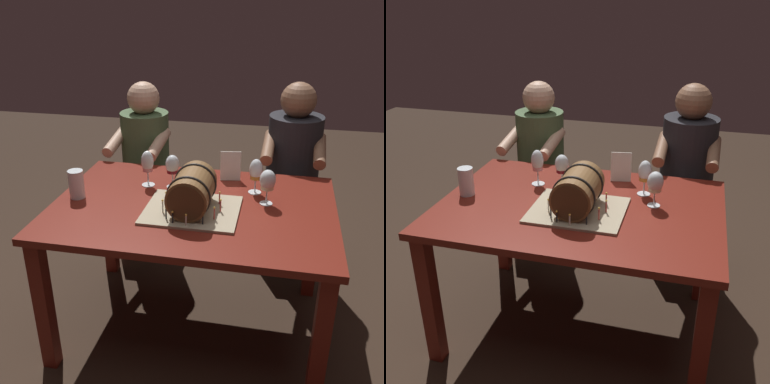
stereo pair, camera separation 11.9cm
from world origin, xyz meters
TOP-DOWN VIEW (x-y plane):
  - ground_plane at (0.00, 0.00)m, footprint 8.00×8.00m
  - dining_table at (0.00, 0.00)m, footprint 1.37×0.96m
  - barrel_cake at (0.01, -0.07)m, footprint 0.44×0.38m
  - wine_glass_red at (-0.15, 0.19)m, footprint 0.07×0.07m
  - wine_glass_amber at (0.28, 0.20)m, footprint 0.07×0.07m
  - wine_glass_rose at (-0.28, 0.18)m, footprint 0.07×0.07m
  - wine_glass_white at (0.35, 0.08)m, footprint 0.08×0.08m
  - beer_pint at (-0.59, -0.03)m, footprint 0.08×0.08m
  - menu_card at (0.14, 0.35)m, footprint 0.11×0.05m
  - person_seated_left at (-0.48, 0.76)m, footprint 0.37×0.47m
  - person_seated_right at (0.48, 0.76)m, footprint 0.37×0.46m

SIDE VIEW (x-z plane):
  - ground_plane at x=0.00m, z-range 0.00..0.00m
  - person_seated_left at x=-0.48m, z-range -0.06..1.11m
  - person_seated_right at x=0.48m, z-range -0.05..1.16m
  - dining_table at x=0.00m, z-range 0.27..1.01m
  - beer_pint at x=-0.59m, z-range 0.74..0.88m
  - menu_card at x=0.14m, z-range 0.74..0.90m
  - barrel_cake at x=0.01m, z-range 0.73..0.94m
  - wine_glass_white at x=0.35m, z-range 0.77..0.95m
  - wine_glass_amber at x=0.28m, z-range 0.77..0.95m
  - wine_glass_red at x=-0.15m, z-range 0.77..0.95m
  - wine_glass_rose at x=-0.28m, z-range 0.77..0.96m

